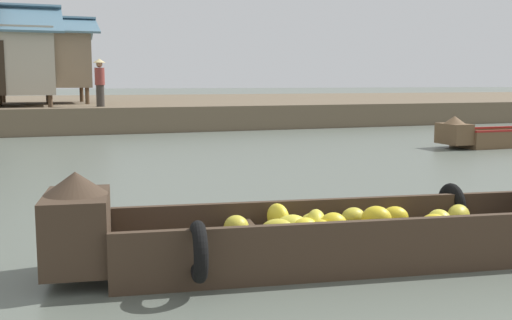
{
  "coord_description": "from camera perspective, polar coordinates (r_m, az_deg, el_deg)",
  "views": [
    {
      "loc": [
        -3.24,
        -0.55,
        1.76
      ],
      "look_at": [
        -0.24,
        7.67,
        0.62
      ],
      "focal_mm": 42.35,
      "sensor_mm": 36.0,
      "label": 1
    }
  ],
  "objects": [
    {
      "name": "ground_plane",
      "position": [
        11.18,
        -2.98,
        -1.66
      ],
      "size": [
        300.0,
        300.0,
        0.0
      ],
      "primitive_type": "plane",
      "color": "#596056"
    },
    {
      "name": "riverbank_strip",
      "position": [
        30.75,
        -14.08,
        4.74
      ],
      "size": [
        160.0,
        20.0,
        0.89
      ],
      "primitive_type": "cube",
      "color": "brown",
      "rests_on": "ground"
    },
    {
      "name": "banana_boat",
      "position": [
        5.99,
        8.33,
        -6.46
      ],
      "size": [
        5.66,
        1.75,
        0.97
      ],
      "color": "#3D2D21",
      "rests_on": "ground"
    },
    {
      "name": "stilt_house_mid_right",
      "position": [
        25.93,
        -19.54,
        9.06
      ],
      "size": [
        4.25,
        3.89,
        3.47
      ],
      "color": "#4C3826",
      "rests_on": "riverbank_strip"
    },
    {
      "name": "vendor_person",
      "position": [
        21.89,
        -14.54,
        7.33
      ],
      "size": [
        0.44,
        0.44,
        1.66
      ],
      "color": "#332D28",
      "rests_on": "riverbank_strip"
    }
  ]
}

